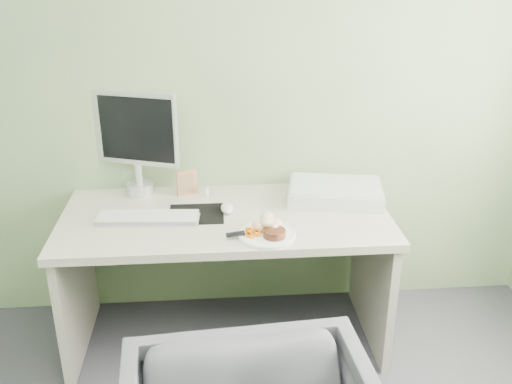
{
  "coord_description": "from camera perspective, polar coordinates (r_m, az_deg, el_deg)",
  "views": [
    {
      "loc": [
        -0.05,
        -0.89,
        1.93
      ],
      "look_at": [
        0.14,
        1.5,
        0.9
      ],
      "focal_mm": 40.0,
      "sensor_mm": 36.0,
      "label": 1
    }
  ],
  "objects": [
    {
      "name": "photo_frame",
      "position": [
        3.0,
        -6.9,
        0.93
      ],
      "size": [
        0.11,
        0.05,
        0.14
      ],
      "primitive_type": "cube",
      "rotation": [
        0.0,
        0.0,
        0.37
      ],
      "color": "#A36B4C",
      "rests_on": "desk"
    },
    {
      "name": "steak_knife",
      "position": [
        2.55,
        -1.3,
        -4.12
      ],
      "size": [
        0.22,
        0.07,
        0.02
      ],
      "rotation": [
        0.0,
        0.0,
        0.25
      ],
      "color": "silver",
      "rests_on": "plate"
    },
    {
      "name": "potato_pile",
      "position": [
        2.61,
        1.44,
        -3.0
      ],
      "size": [
        0.14,
        0.12,
        0.07
      ],
      "primitive_type": "ellipsoid",
      "rotation": [
        0.0,
        0.0,
        -0.3
      ],
      "color": "tan",
      "rests_on": "plate"
    },
    {
      "name": "plate",
      "position": [
        2.58,
        1.09,
        -4.33
      ],
      "size": [
        0.26,
        0.26,
        0.01
      ],
      "primitive_type": "cylinder",
      "color": "white",
      "rests_on": "desk"
    },
    {
      "name": "steak",
      "position": [
        2.54,
        1.84,
        -4.15
      ],
      "size": [
        0.13,
        0.13,
        0.03
      ],
      "primitive_type": "cylinder",
      "rotation": [
        0.0,
        0.0,
        0.41
      ],
      "color": "black",
      "rests_on": "plate"
    },
    {
      "name": "monitor",
      "position": [
        2.99,
        -11.92,
        5.39
      ],
      "size": [
        0.44,
        0.19,
        0.54
      ],
      "rotation": [
        0.0,
        0.0,
        -0.34
      ],
      "color": "silver",
      "rests_on": "desk"
    },
    {
      "name": "mousepad",
      "position": [
        2.8,
        -5.99,
        -2.19
      ],
      "size": [
        0.27,
        0.24,
        0.0
      ],
      "primitive_type": "cube",
      "rotation": [
        0.0,
        0.0,
        -0.01
      ],
      "color": "black",
      "rests_on": "desk"
    },
    {
      "name": "eyedrop_bottle",
      "position": [
        3.0,
        -4.92,
        0.14
      ],
      "size": [
        0.02,
        0.02,
        0.06
      ],
      "color": "white",
      "rests_on": "desk"
    },
    {
      "name": "keyboard",
      "position": [
        2.76,
        -10.75,
        -2.53
      ],
      "size": [
        0.48,
        0.17,
        0.02
      ],
      "primitive_type": "cube",
      "rotation": [
        0.0,
        0.0,
        -0.07
      ],
      "color": "white",
      "rests_on": "desk"
    },
    {
      "name": "wall_back",
      "position": [
        2.95,
        -3.56,
        11.87
      ],
      "size": [
        3.5,
        0.0,
        3.5
      ],
      "primitive_type": "plane",
      "rotation": [
        1.57,
        0.0,
        0.0
      ],
      "color": "#899F6F",
      "rests_on": "floor"
    },
    {
      "name": "desk",
      "position": [
        2.87,
        -2.99,
        -5.57
      ],
      "size": [
        1.6,
        0.75,
        0.73
      ],
      "color": "beige",
      "rests_on": "floor"
    },
    {
      "name": "computer_mouse",
      "position": [
        2.81,
        -2.91,
        -1.64
      ],
      "size": [
        0.07,
        0.11,
        0.04
      ],
      "primitive_type": "ellipsoid",
      "rotation": [
        0.0,
        0.0,
        0.09
      ],
      "color": "white",
      "rests_on": "desk"
    },
    {
      "name": "scanner",
      "position": [
        2.96,
        7.92,
        -0.09
      ],
      "size": [
        0.53,
        0.4,
        0.07
      ],
      "primitive_type": "cube",
      "rotation": [
        0.0,
        0.0,
        -0.19
      ],
      "color": "silver",
      "rests_on": "desk"
    },
    {
      "name": "carrot_heap",
      "position": [
        2.55,
        -0.26,
        -3.97
      ],
      "size": [
        0.08,
        0.07,
        0.04
      ],
      "primitive_type": "cube",
      "rotation": [
        0.0,
        0.0,
        -0.42
      ],
      "color": "orange",
      "rests_on": "plate"
    }
  ]
}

